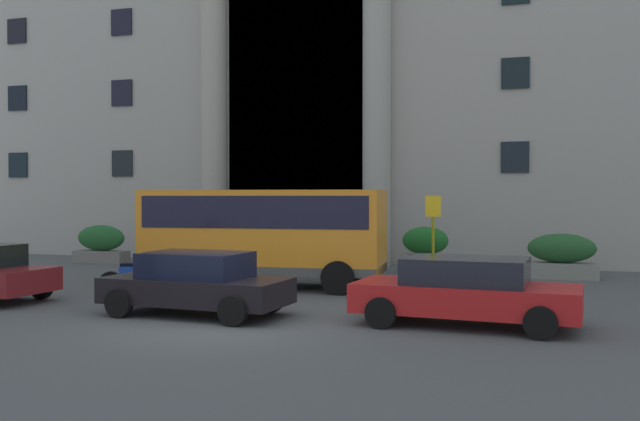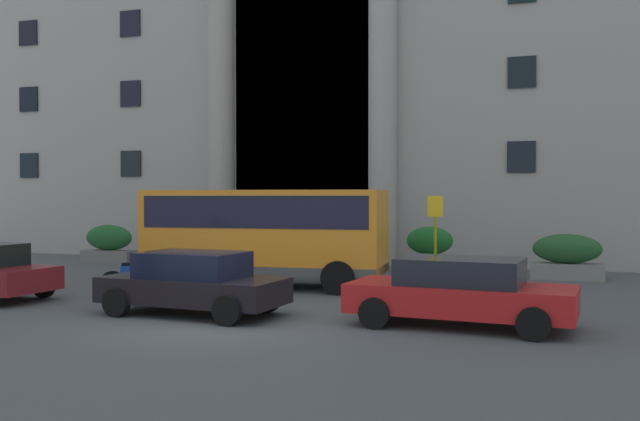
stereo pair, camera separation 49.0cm
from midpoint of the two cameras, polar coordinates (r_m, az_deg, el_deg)
name	(u,v)px [view 2 (the right image)]	position (r m, az deg, el deg)	size (l,w,h in m)	color
ground_plane	(217,325)	(14.77, -7.40, -9.22)	(80.00, 64.00, 0.12)	#484C4D
office_building_facade	(400,49)	(31.84, 6.94, 12.93)	(40.48, 9.79, 18.21)	#9E9A91
orange_minibus	(265,229)	(20.09, -3.78, -1.53)	(7.00, 3.01, 2.77)	orange
bus_stop_sign	(435,230)	(20.42, 10.04, -1.61)	(0.44, 0.08, 2.61)	#989611
hedge_planter_far_west	(233,248)	(26.03, -6.58, -3.02)	(1.99, 0.91, 1.45)	slate
hedge_planter_west	(567,257)	(23.35, 20.03, -3.61)	(2.17, 0.92, 1.42)	gray
hedge_planter_east	(309,253)	(24.77, -0.29, -3.48)	(2.14, 0.70, 1.23)	slate
hedge_planter_entrance_left	(109,244)	(28.62, -16.34, -2.66)	(2.14, 0.77, 1.48)	slate
hedge_planter_entrance_right	(430,251)	(23.79, 9.50, -3.28)	(1.62, 0.89, 1.58)	gray
white_taxi_kerbside	(461,291)	(14.36, 12.34, -6.44)	(4.53, 2.28, 1.37)	red
parked_coupe_end	(193,283)	(15.64, -9.41, -5.81)	(4.15, 2.17, 1.38)	black
motorcycle_near_kerb	(137,276)	(19.34, -13.95, -5.22)	(2.02, 0.74, 0.89)	black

